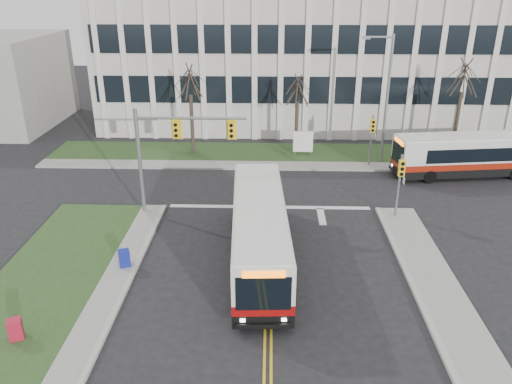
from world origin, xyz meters
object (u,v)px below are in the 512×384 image
object	(u,v)px
newspaper_box_blue	(125,259)
newspaper_box_red	(16,330)
bus_main	(259,233)
streetlight	(385,93)
bus_cross	(473,156)
directory_sign	(303,142)

from	to	relation	value
newspaper_box_blue	newspaper_box_red	world-z (taller)	same
bus_main	newspaper_box_blue	bearing A→B (deg)	-174.84
streetlight	bus_cross	xyz separation A→B (m)	(5.86, -2.35, -3.77)
bus_cross	newspaper_box_blue	distance (m)	24.29
newspaper_box_blue	newspaper_box_red	bearing A→B (deg)	-139.27
bus_main	newspaper_box_red	bearing A→B (deg)	-148.72
bus_main	bus_cross	xyz separation A→B (m)	(14.36, 11.78, -0.06)
bus_cross	newspaper_box_blue	size ratio (longest dim) A/B	11.22
streetlight	directory_sign	distance (m)	6.96
bus_cross	bus_main	bearing A→B (deg)	-58.10
streetlight	newspaper_box_blue	size ratio (longest dim) A/B	9.68
newspaper_box_blue	bus_main	bearing A→B (deg)	-13.93
streetlight	newspaper_box_red	bearing A→B (deg)	-130.85
directory_sign	newspaper_box_red	size ratio (longest dim) A/B	2.11
newspaper_box_blue	streetlight	bearing A→B (deg)	23.31
streetlight	bus_cross	distance (m)	7.35
newspaper_box_red	bus_cross	bearing A→B (deg)	13.31
directory_sign	bus_main	world-z (taller)	bus_main
bus_main	bus_cross	world-z (taller)	bus_main
bus_cross	newspaper_box_red	size ratio (longest dim) A/B	11.22
newspaper_box_red	bus_main	bearing A→B (deg)	10.10
streetlight	newspaper_box_red	world-z (taller)	streetlight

